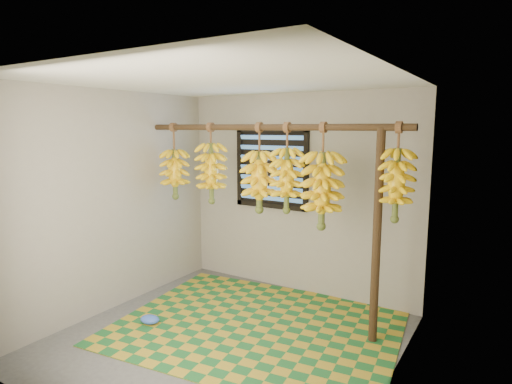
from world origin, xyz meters
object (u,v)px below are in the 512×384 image
Objects in this scene: woven_mat at (257,326)px; banana_bunch_a at (175,174)px; banana_bunch_c at (259,182)px; support_post at (377,238)px; plastic_bag at (150,319)px; banana_bunch_f at (396,185)px; banana_bunch_e at (322,191)px; banana_bunch_b at (211,173)px; banana_bunch_d at (287,180)px.

woven_mat is 3.07× the size of banana_bunch_a.
banana_bunch_c is at bearing 118.04° from woven_mat.
plastic_bag is at bearing -157.31° from support_post.
banana_bunch_a is at bearing 180.00° from banana_bunch_f.
support_post is at bearing -0.00° from banana_bunch_a.
banana_bunch_e is at bearing 180.00° from banana_bunch_f.
banana_bunch_e and banana_bunch_f have the same top height.
banana_bunch_b is (-1.88, 0.00, 0.49)m from support_post.
banana_bunch_c is at bearing 180.00° from banana_bunch_f.
support_post reaches higher than plastic_bag.
banana_bunch_f reaches higher than support_post.
woven_mat is 1.51m from banana_bunch_d.
support_post is at bearing 0.00° from banana_bunch_c.
banana_bunch_a is at bearing 114.19° from plastic_bag.
banana_bunch_f is (0.70, 0.00, 0.10)m from banana_bunch_e.
banana_bunch_e is (1.50, 0.85, 1.34)m from plastic_bag.
banana_bunch_b reaches higher than woven_mat.
plastic_bag is 2.00m from banana_bunch_d.
banana_bunch_d is (0.32, -0.00, 0.04)m from banana_bunch_c.
banana_bunch_b is 0.95m from banana_bunch_d.
woven_mat is (-1.09, -0.31, -0.99)m from support_post.
support_post is 9.58× the size of plastic_bag.
banana_bunch_a is at bearing 180.00° from support_post.
banana_bunch_d is 1.04× the size of banana_bunch_f.
banana_bunch_d reaches higher than support_post.
support_post is at bearing 0.00° from banana_bunch_e.
banana_bunch_c is (1.18, -0.00, -0.02)m from banana_bunch_a.
support_post is at bearing 22.69° from plastic_bag.
banana_bunch_a reaches higher than support_post.
banana_bunch_b is at bearing 180.00° from banana_bunch_f.
banana_bunch_d is (0.95, -0.00, -0.02)m from banana_bunch_b.
banana_bunch_d is at bearing -0.00° from banana_bunch_a.
banana_bunch_a is 1.02× the size of banana_bunch_f.
banana_bunch_d is (0.16, 0.31, 1.47)m from woven_mat.
banana_bunch_b and banana_bunch_c have the same top height.
plastic_bag is at bearing -132.83° from banana_bunch_c.
banana_bunch_f is (2.19, 0.85, 1.45)m from plastic_bag.
banana_bunch_e is (0.71, 0.00, -0.04)m from banana_bunch_c.
banana_bunch_c reaches higher than support_post.
banana_bunch_d is at bearing -0.00° from banana_bunch_b.
banana_bunch_c and banana_bunch_d have the same top height.
woven_mat is at bearing -13.10° from banana_bunch_a.
banana_bunch_a and banana_bunch_b have the same top height.
banana_bunch_c is at bearing 180.00° from banana_bunch_d.
banana_bunch_e is (0.54, 0.31, 1.39)m from woven_mat.
banana_bunch_d is at bearing 63.35° from woven_mat.
banana_bunch_b is 2.03m from banana_bunch_f.
banana_bunch_c is (0.63, 0.00, -0.06)m from banana_bunch_b.
banana_bunch_c and banana_bunch_f have the same top height.
banana_bunch_f is at bearing 21.28° from plastic_bag.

